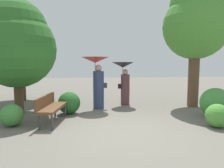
{
  "coord_description": "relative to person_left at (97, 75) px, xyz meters",
  "views": [
    {
      "loc": [
        -0.83,
        -5.14,
        1.78
      ],
      "look_at": [
        0.0,
        3.28,
        0.91
      ],
      "focal_mm": 32.51,
      "sensor_mm": 36.0,
      "label": 1
    }
  ],
  "objects": [
    {
      "name": "person_left",
      "position": [
        0.0,
        0.0,
        0.0
      ],
      "size": [
        1.07,
        1.07,
        2.02
      ],
      "rotation": [
        0.0,
        0.0,
        1.72
      ],
      "color": "navy",
      "rests_on": "ground"
    },
    {
      "name": "park_bench",
      "position": [
        -1.43,
        -1.82,
        -0.81
      ],
      "size": [
        0.68,
        1.55,
        0.83
      ],
      "rotation": [
        0.0,
        0.0,
        1.44
      ],
      "color": "#38383D",
      "rests_on": "ground"
    },
    {
      "name": "tree_mid_left",
      "position": [
        -2.77,
        -0.58,
        1.15
      ],
      "size": [
        2.69,
        2.69,
        3.97
      ],
      "color": "#4C3823",
      "rests_on": "ground"
    },
    {
      "name": "ground_plane",
      "position": [
        0.64,
        -2.77,
        -1.33
      ],
      "size": [
        40.0,
        40.0,
        0.0
      ],
      "primitive_type": "plane",
      "color": "#6B665B"
    },
    {
      "name": "bush_far_side",
      "position": [
        -1.01,
        -0.77,
        -0.94
      ],
      "size": [
        0.78,
        0.78,
        0.78
      ],
      "primitive_type": "sphere",
      "color": "#235B23",
      "rests_on": "ground"
    },
    {
      "name": "tree_near_left",
      "position": [
        -3.56,
        2.08,
        1.76
      ],
      "size": [
        2.76,
        2.76,
        4.72
      ],
      "color": "#42301E",
      "rests_on": "ground"
    },
    {
      "name": "bush_behind_bench",
      "position": [
        3.27,
        -2.71,
        -1.0
      ],
      "size": [
        0.66,
        0.66,
        0.66
      ],
      "primitive_type": "sphere",
      "color": "#4C9338",
      "rests_on": "ground"
    },
    {
      "name": "person_right",
      "position": [
        1.16,
        0.61,
        -0.1
      ],
      "size": [
        0.95,
        0.95,
        1.83
      ],
      "rotation": [
        0.0,
        0.0,
        1.72
      ],
      "color": "#563338",
      "rests_on": "ground"
    },
    {
      "name": "bush_path_left",
      "position": [
        -2.47,
        -2.05,
        -1.01
      ],
      "size": [
        0.63,
        0.63,
        0.63
      ],
      "primitive_type": "sphere",
      "color": "#428C3D",
      "rests_on": "ground"
    },
    {
      "name": "tree_near_right",
      "position": [
        3.94,
        -0.01,
        2.16
      ],
      "size": [
        2.6,
        2.6,
        5.14
      ],
      "color": "brown",
      "rests_on": "ground"
    },
    {
      "name": "bush_path_right",
      "position": [
        3.8,
        -1.78,
        -0.83
      ],
      "size": [
        0.99,
        0.99,
        0.99
      ],
      "primitive_type": "sphere",
      "color": "#428C3D",
      "rests_on": "ground"
    }
  ]
}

